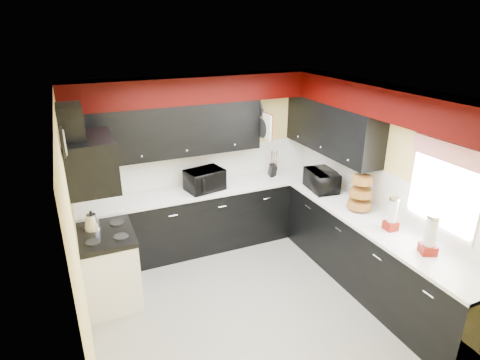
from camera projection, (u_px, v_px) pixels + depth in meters
The scene contains 35 objects.
ground at pixel (251, 303), 4.83m from camera, with size 3.60×3.60×0.00m, color gray.
wall_back at pixel (200, 161), 5.90m from camera, with size 3.60×0.06×2.50m, color #E0C666.
wall_right at pixel (382, 185), 5.04m from camera, with size 0.06×3.60×2.50m, color #E0C666.
wall_left at pixel (76, 244), 3.70m from camera, with size 0.06×3.60×2.50m, color #E0C666.
ceiling at pixel (254, 95), 3.91m from camera, with size 3.60×3.60×0.06m, color white.
cab_back at pixel (209, 218), 5.94m from camera, with size 3.60×0.60×0.90m, color black.
cab_right at pixel (371, 257), 4.96m from camera, with size 0.60×3.00×0.90m, color black.
counter_back at pixel (208, 189), 5.77m from camera, with size 3.62×0.64×0.04m, color white.
counter_right at pixel (376, 223), 4.79m from camera, with size 0.64×3.02×0.04m, color white.
splash_back at pixel (201, 165), 5.91m from camera, with size 3.60×0.02×0.50m, color white.
splash_right at pixel (380, 189), 5.06m from camera, with size 0.02×3.60×0.50m, color white.
upper_back at pixel (167, 131), 5.36m from camera, with size 2.60×0.35×0.70m, color black.
upper_right at pixel (331, 127), 5.54m from camera, with size 0.35×1.80×0.70m, color black.
soffit_back at pixel (202, 89), 5.35m from camera, with size 3.60×0.36×0.35m, color black.
soffit_right at pixel (393, 103), 4.42m from camera, with size 0.36×3.24×0.35m, color black.
stove at pixel (110, 269), 4.75m from camera, with size 0.60×0.75×0.86m, color white.
cooktop at pixel (106, 235), 4.58m from camera, with size 0.62×0.77×0.06m, color black.
hood at pixel (90, 162), 4.23m from camera, with size 0.50×0.78×0.55m, color black.
hood_duct at pixel (71, 124), 4.03m from camera, with size 0.24×0.40×0.40m, color black.
window at pixel (445, 189), 4.15m from camera, with size 0.03×0.86×0.96m, color white, non-canonical shape.
valance at pixel (449, 152), 3.99m from camera, with size 0.04×0.88×0.20m, color red.
pan_top at pixel (259, 109), 5.72m from camera, with size 0.03×0.22×0.40m, color black, non-canonical shape.
pan_mid at pixel (262, 128), 5.70m from camera, with size 0.03×0.28×0.46m, color black, non-canonical shape.
pan_low at pixel (254, 126), 5.93m from camera, with size 0.03×0.24×0.42m, color black, non-canonical shape.
cut_board at pixel (267, 127), 5.58m from camera, with size 0.03×0.26×0.35m, color white.
baskets at pixel (361, 192), 5.00m from camera, with size 0.27×0.27×0.50m, color brown, non-canonical shape.
clock at pixel (63, 143), 3.59m from camera, with size 0.03×0.30×0.30m, color black, non-canonical shape.
deco_plate at pixel (414, 112), 4.36m from camera, with size 0.03×0.24×0.24m, color white, non-canonical shape.
toaster_oven at pixel (205, 180), 5.64m from camera, with size 0.51×0.43×0.30m, color black.
microwave at pixel (322, 180), 5.64m from camera, with size 0.51×0.35×0.28m, color black.
utensil_crock at pixel (274, 170), 6.18m from camera, with size 0.16×0.16×0.17m, color silver.
knife_block at pixel (273, 171), 6.13m from camera, with size 0.09×0.12×0.19m, color black.
kettle at pixel (92, 222), 4.63m from camera, with size 0.20×0.20×0.18m, color silver, non-canonical shape.
dispenser_a at pixel (392, 215), 4.53m from camera, with size 0.14×0.14×0.37m, color #690101, non-canonical shape.
dispenser_b at pixel (430, 235), 4.05m from camera, with size 0.15×0.15×0.42m, color #661108, non-canonical shape.
Camera 1 is at (-1.70, -3.56, 3.16)m, focal length 30.00 mm.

